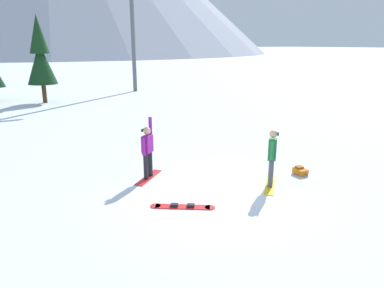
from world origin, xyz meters
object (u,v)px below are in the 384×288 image
Objects in this scene: snowboarder_foreground at (272,157)px; snowboarder_midground at (148,151)px; ski_lift_tower at (132,11)px; loose_snowboard_near_right at (183,206)px; backpack_orange at (300,171)px; pine_tree_leaning at (40,56)px.

snowboarder_foreground is 3.90m from snowboarder_midground.
snowboarder_foreground is at bearing -101.04° from ski_lift_tower.
loose_snowboard_near_right is 4.61m from backpack_orange.
ski_lift_tower is at bearing 70.17° from snowboarder_midground.
snowboarder_foreground is 0.28× the size of pine_tree_leaning.
snowboarder_midground is at bearing 88.69° from loose_snowboard_near_right.
snowboarder_midground reaches higher than loose_snowboard_near_right.
pine_tree_leaning is (-0.64, 18.09, 2.47)m from snowboarder_midground.
snowboarder_midground is 0.32× the size of pine_tree_leaning.
snowboarder_foreground is 0.14× the size of ski_lift_tower.
snowboarder_midground is at bearing 140.41° from snowboarder_foreground.
backpack_orange is (4.60, 0.24, 0.10)m from loose_snowboard_near_right.
snowboarder_midground is 1.22× the size of loose_snowboard_near_right.
snowboarder_foreground is 3.20m from loose_snowboard_near_right.
backpack_orange is 24.50m from ski_lift_tower.
loose_snowboard_near_right is at bearing -88.37° from pine_tree_leaning.
snowboarder_foreground reaches higher than loose_snowboard_near_right.
backpack_orange is at bearing 2.94° from loose_snowboard_near_right.
pine_tree_leaning is (-5.19, 20.32, 3.28)m from backpack_orange.
backpack_orange is at bearing -97.47° from ski_lift_tower.
pine_tree_leaning is at bearing 91.63° from loose_snowboard_near_right.
snowboarder_foreground is at bearing -79.95° from pine_tree_leaning.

